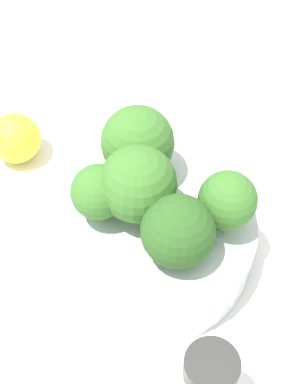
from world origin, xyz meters
TOP-DOWN VIEW (x-y plane):
  - ground_plane at (0.00, 0.00)m, footprint 3.00×3.00m
  - bowl at (0.00, 0.00)m, footprint 0.18×0.18m
  - broccoli_floret_0 at (0.01, -0.01)m, footprint 0.06×0.06m
  - broccoli_floret_1 at (-0.06, -0.00)m, footprint 0.04×0.04m
  - broccoli_floret_2 at (0.03, 0.00)m, footprint 0.04×0.04m
  - broccoli_floret_3 at (0.01, -0.05)m, footprint 0.06×0.06m
  - broccoli_floret_4 at (-0.03, 0.03)m, footprint 0.05×0.05m
  - lemon_wedge at (0.13, -0.09)m, footprint 0.05×0.05m

SIDE VIEW (x-z plane):
  - ground_plane at x=0.00m, z-range 0.00..0.00m
  - bowl at x=0.00m, z-range 0.00..0.04m
  - lemon_wedge at x=0.13m, z-range 0.00..0.05m
  - broccoli_floret_4 at x=-0.03m, z-range 0.04..0.09m
  - broccoli_floret_2 at x=0.03m, z-range 0.04..0.09m
  - broccoli_floret_1 at x=-0.06m, z-range 0.04..0.10m
  - broccoli_floret_0 at x=0.01m, z-range 0.04..0.11m
  - broccoli_floret_3 at x=0.01m, z-range 0.04..0.11m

